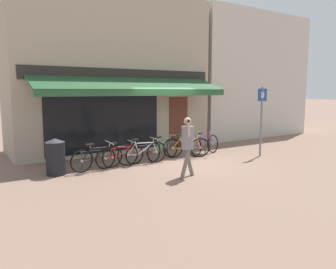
{
  "coord_description": "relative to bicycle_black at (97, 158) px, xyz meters",
  "views": [
    {
      "loc": [
        -6.26,
        -8.67,
        2.36
      ],
      "look_at": [
        -0.91,
        -0.43,
        1.05
      ],
      "focal_mm": 35.0,
      "sensor_mm": 36.0,
      "label": 1
    }
  ],
  "objects": [
    {
      "name": "neighbour_building",
      "position": [
        9.52,
        4.01,
        2.73
      ],
      "size": [
        6.85,
        4.0,
        6.22
      ],
      "color": "beige",
      "rests_on": "ground_plane"
    },
    {
      "name": "ground_plane",
      "position": [
        2.83,
        -0.48,
        -0.38
      ],
      "size": [
        160.0,
        160.0,
        0.0
      ],
      "primitive_type": "plane",
      "color": "#846656"
    },
    {
      "name": "shop_front",
      "position": [
        1.96,
        3.49,
        2.68
      ],
      "size": [
        7.87,
        4.45,
        6.13
      ],
      "color": "tan",
      "rests_on": "ground_plane"
    },
    {
      "name": "parking_sign",
      "position": [
        5.76,
        -1.15,
        1.15
      ],
      "size": [
        0.44,
        0.07,
        2.5
      ],
      "color": "slate",
      "rests_on": "ground_plane"
    },
    {
      "name": "pedestrian_adult",
      "position": [
        1.8,
        -2.06,
        0.65
      ],
      "size": [
        0.58,
        0.53,
        1.67
      ],
      "rotation": [
        0.0,
        0.0,
        3.07
      ],
      "color": "slate",
      "rests_on": "ground_plane"
    },
    {
      "name": "litter_bin",
      "position": [
        -1.17,
        0.16,
        0.15
      ],
      "size": [
        0.54,
        0.54,
        1.05
      ],
      "color": "black",
      "rests_on": "ground_plane"
    },
    {
      "name": "bicycle_purple",
      "position": [
        4.22,
        0.17,
        0.0
      ],
      "size": [
        1.77,
        0.69,
        0.86
      ],
      "rotation": [
        -0.1,
        0.0,
        0.26
      ],
      "color": "black",
      "rests_on": "ground_plane"
    },
    {
      "name": "bicycle_black",
      "position": [
        0.0,
        0.0,
        0.0
      ],
      "size": [
        1.7,
        0.52,
        0.86
      ],
      "rotation": [
        0.11,
        0.0,
        0.1
      ],
      "color": "black",
      "rests_on": "ground_plane"
    },
    {
      "name": "bicycle_red",
      "position": [
        0.77,
        0.06,
        -0.02
      ],
      "size": [
        1.67,
        0.52,
        0.8
      ],
      "rotation": [
        0.07,
        0.0,
        0.05
      ],
      "color": "black",
      "rests_on": "ground_plane"
    },
    {
      "name": "bicycle_orange",
      "position": [
        3.34,
        0.09,
        0.0
      ],
      "size": [
        1.57,
        0.86,
        0.86
      ],
      "rotation": [
        0.08,
        0.0,
        -0.45
      ],
      "color": "black",
      "rests_on": "ground_plane"
    },
    {
      "name": "bicycle_green",
      "position": [
        2.49,
        0.28,
        -0.0
      ],
      "size": [
        1.67,
        0.76,
        0.84
      ],
      "rotation": [
        -0.02,
        0.0,
        0.38
      ],
      "color": "black",
      "rests_on": "ground_plane"
    },
    {
      "name": "bike_rack_rail",
      "position": [
        2.03,
        0.33,
        0.11
      ],
      "size": [
        4.86,
        0.04,
        0.57
      ],
      "color": "#47494F",
      "rests_on": "ground_plane"
    },
    {
      "name": "bicycle_silver",
      "position": [
        1.53,
        0.02,
        0.01
      ],
      "size": [
        1.72,
        0.52,
        0.85
      ],
      "rotation": [
        0.01,
        0.0,
        -0.08
      ],
      "color": "black",
      "rests_on": "ground_plane"
    }
  ]
}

